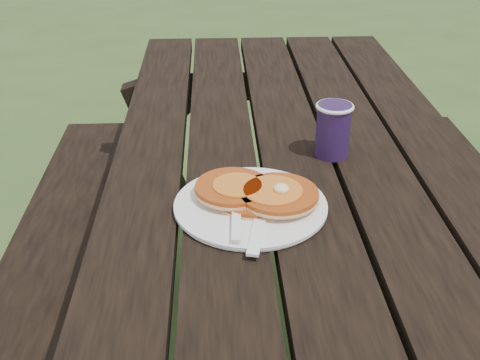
{
  "coord_description": "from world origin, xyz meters",
  "views": [
    {
      "loc": [
        -0.17,
        -1.07,
        1.31
      ],
      "look_at": [
        -0.12,
        -0.16,
        0.8
      ],
      "focal_mm": 45.0,
      "sensor_mm": 36.0,
      "label": 1
    }
  ],
  "objects_px": {
    "picnic_table": "(289,307)",
    "pancake_stack": "(257,193)",
    "coffee_cup": "(333,127)",
    "plate": "(251,206)"
  },
  "relations": [
    {
      "from": "pancake_stack",
      "to": "coffee_cup",
      "type": "xyz_separation_m",
      "value": [
        0.17,
        0.19,
        0.04
      ]
    },
    {
      "from": "picnic_table",
      "to": "pancake_stack",
      "type": "distance_m",
      "value": 0.45
    },
    {
      "from": "plate",
      "to": "pancake_stack",
      "type": "bearing_deg",
      "value": 46.62
    },
    {
      "from": "pancake_stack",
      "to": "picnic_table",
      "type": "bearing_deg",
      "value": 59.88
    },
    {
      "from": "picnic_table",
      "to": "pancake_stack",
      "type": "xyz_separation_m",
      "value": [
        -0.09,
        -0.16,
        0.41
      ]
    },
    {
      "from": "coffee_cup",
      "to": "picnic_table",
      "type": "bearing_deg",
      "value": -158.59
    },
    {
      "from": "picnic_table",
      "to": "coffee_cup",
      "type": "height_order",
      "value": "coffee_cup"
    },
    {
      "from": "picnic_table",
      "to": "plate",
      "type": "distance_m",
      "value": 0.44
    },
    {
      "from": "pancake_stack",
      "to": "coffee_cup",
      "type": "height_order",
      "value": "coffee_cup"
    },
    {
      "from": "picnic_table",
      "to": "pancake_stack",
      "type": "height_order",
      "value": "pancake_stack"
    }
  ]
}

